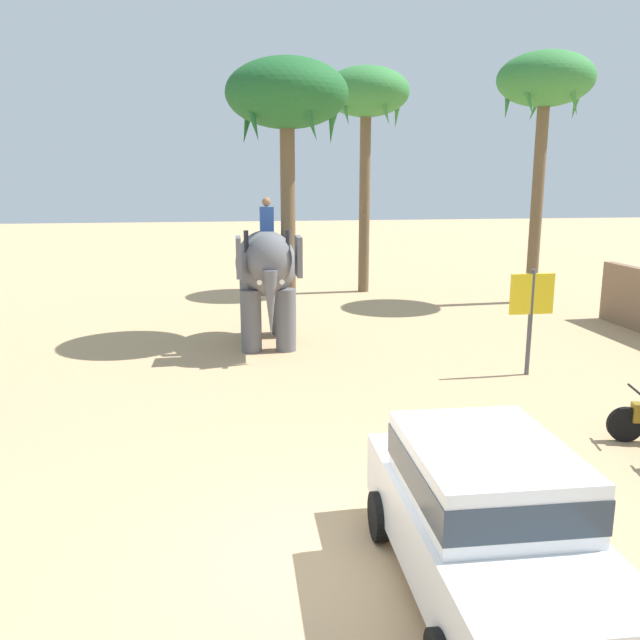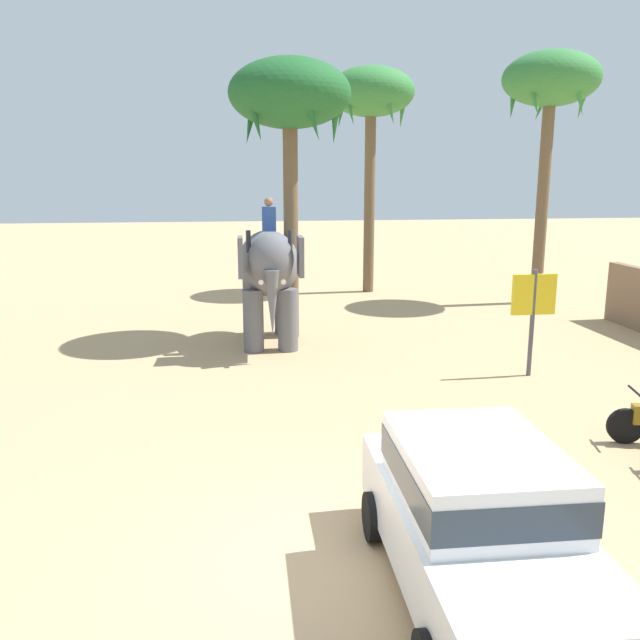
{
  "view_description": "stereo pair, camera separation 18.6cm",
  "coord_description": "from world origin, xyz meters",
  "px_view_note": "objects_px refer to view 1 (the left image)",
  "views": [
    {
      "loc": [
        -1.25,
        -6.79,
        4.38
      ],
      "look_at": [
        0.7,
        5.81,
        1.6
      ],
      "focal_mm": 37.01,
      "sensor_mm": 36.0,
      "label": 1
    },
    {
      "loc": [
        -1.07,
        -6.82,
        4.38
      ],
      "look_at": [
        0.7,
        5.81,
        1.6
      ],
      "focal_mm": 37.01,
      "sensor_mm": 36.0,
      "label": 2
    }
  ],
  "objects_px": {
    "car_sedan_foreground": "(486,515)",
    "palm_tree_behind_elephant": "(287,101)",
    "elephant_with_mahout": "(266,270)",
    "signboard_yellow": "(531,301)",
    "palm_tree_far_back": "(366,99)",
    "palm_tree_near_hut": "(545,87)"
  },
  "relations": [
    {
      "from": "car_sedan_foreground",
      "to": "palm_tree_behind_elephant",
      "type": "height_order",
      "value": "palm_tree_behind_elephant"
    },
    {
      "from": "elephant_with_mahout",
      "to": "signboard_yellow",
      "type": "relative_size",
      "value": 1.62
    },
    {
      "from": "car_sedan_foreground",
      "to": "signboard_yellow",
      "type": "xyz_separation_m",
      "value": [
        4.14,
        7.48,
        0.76
      ]
    },
    {
      "from": "elephant_with_mahout",
      "to": "palm_tree_behind_elephant",
      "type": "relative_size",
      "value": 0.53
    },
    {
      "from": "elephant_with_mahout",
      "to": "palm_tree_behind_elephant",
      "type": "distance_m",
      "value": 4.44
    },
    {
      "from": "palm_tree_near_hut",
      "to": "signboard_yellow",
      "type": "distance_m",
      "value": 10.82
    },
    {
      "from": "palm_tree_far_back",
      "to": "signboard_yellow",
      "type": "bearing_deg",
      "value": -83.67
    },
    {
      "from": "car_sedan_foreground",
      "to": "palm_tree_far_back",
      "type": "distance_m",
      "value": 20.08
    },
    {
      "from": "palm_tree_behind_elephant",
      "to": "palm_tree_near_hut",
      "type": "height_order",
      "value": "palm_tree_near_hut"
    },
    {
      "from": "palm_tree_near_hut",
      "to": "signboard_yellow",
      "type": "height_order",
      "value": "palm_tree_near_hut"
    },
    {
      "from": "palm_tree_behind_elephant",
      "to": "palm_tree_far_back",
      "type": "xyz_separation_m",
      "value": [
        3.66,
        6.96,
        0.87
      ]
    },
    {
      "from": "signboard_yellow",
      "to": "palm_tree_far_back",
      "type": "bearing_deg",
      "value": 96.33
    },
    {
      "from": "car_sedan_foreground",
      "to": "signboard_yellow",
      "type": "relative_size",
      "value": 1.73
    },
    {
      "from": "car_sedan_foreground",
      "to": "palm_tree_behind_elephant",
      "type": "relative_size",
      "value": 0.56
    },
    {
      "from": "car_sedan_foreground",
      "to": "palm_tree_behind_elephant",
      "type": "bearing_deg",
      "value": 93.74
    },
    {
      "from": "car_sedan_foreground",
      "to": "palm_tree_far_back",
      "type": "relative_size",
      "value": 0.5
    },
    {
      "from": "palm_tree_near_hut",
      "to": "palm_tree_far_back",
      "type": "relative_size",
      "value": 1.02
    },
    {
      "from": "elephant_with_mahout",
      "to": "signboard_yellow",
      "type": "xyz_separation_m",
      "value": [
        5.58,
        -3.63,
        -0.3
      ]
    },
    {
      "from": "palm_tree_behind_elephant",
      "to": "palm_tree_near_hut",
      "type": "xyz_separation_m",
      "value": [
        9.06,
        3.85,
        1.0
      ]
    },
    {
      "from": "elephant_with_mahout",
      "to": "palm_tree_far_back",
      "type": "bearing_deg",
      "value": 60.87
    },
    {
      "from": "car_sedan_foreground",
      "to": "palm_tree_behind_elephant",
      "type": "distance_m",
      "value": 13.09
    },
    {
      "from": "elephant_with_mahout",
      "to": "palm_tree_behind_elephant",
      "type": "xyz_separation_m",
      "value": [
        0.66,
        0.79,
        4.31
      ]
    }
  ]
}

